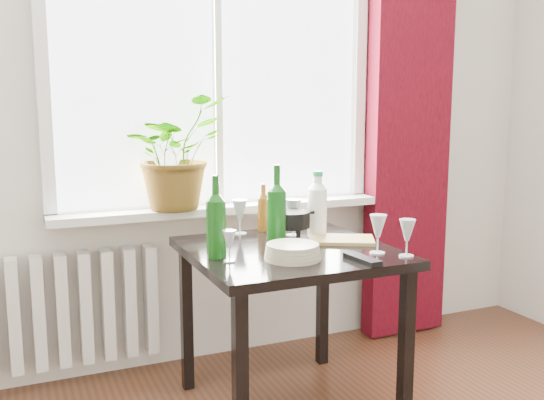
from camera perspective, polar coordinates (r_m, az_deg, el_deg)
name	(u,v)px	position (r m, az deg, el deg)	size (l,w,h in m)	color
window	(216,55)	(3.16, -5.30, 13.42)	(1.72, 0.08, 1.62)	white
windowsill	(222,208)	(3.13, -4.70, -0.78)	(1.72, 0.20, 0.04)	silver
curtain	(409,115)	(3.57, 12.79, 7.85)	(0.50, 0.12, 2.56)	#3B050E
radiator	(74,309)	(3.12, -18.14, -9.69)	(0.80, 0.10, 0.55)	silver
table	(289,268)	(2.66, 1.60, -6.45)	(0.85, 0.85, 0.74)	black
potted_plant	(175,153)	(2.99, -9.14, 4.43)	(0.50, 0.43, 0.55)	#3B6B1C
wine_bottle_left	(216,216)	(2.45, -5.30, -1.50)	(0.08, 0.08, 0.34)	#0D440D
wine_bottle_right	(277,205)	(2.64, 0.45, -0.45)	(0.08, 0.08, 0.36)	#0C430E
bottle_amber	(263,207)	(2.96, -0.82, -0.68)	(0.06, 0.06, 0.23)	brown
cleaning_bottle	(317,203)	(2.84, 4.28, -0.28)	(0.09, 0.09, 0.32)	white
wineglass_front_right	(378,234)	(2.55, 9.94, -3.15)	(0.07, 0.07, 0.17)	silver
wineglass_far_right	(407,237)	(2.53, 12.59, -3.46)	(0.07, 0.07, 0.16)	silver
wineglass_back_center	(293,217)	(2.85, 2.01, -1.62)	(0.08, 0.08, 0.18)	#B7BEC6
wineglass_back_left	(240,217)	(2.89, -3.04, -1.58)	(0.07, 0.07, 0.17)	silver
wineglass_front_left	(229,246)	(2.40, -4.03, -4.33)	(0.05, 0.05, 0.13)	silver
plate_stack	(293,252)	(2.44, 1.95, -4.89)	(0.23, 0.23, 0.06)	beige
fondue_pot	(290,227)	(2.73, 1.69, -2.51)	(0.21, 0.18, 0.14)	black
tv_remote	(362,259)	(2.43, 8.49, -5.52)	(0.06, 0.19, 0.02)	black
cutting_board	(341,240)	(2.77, 6.53, -3.73)	(0.29, 0.19, 0.02)	tan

